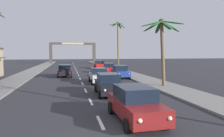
{
  "coord_description": "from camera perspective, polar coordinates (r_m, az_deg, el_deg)",
  "views": [
    {
      "loc": [
        -1.44,
        -6.15,
        3.29
      ],
      "look_at": [
        1.61,
        8.0,
        2.2
      ],
      "focal_mm": 32.5,
      "sensor_mm": 36.0,
      "label": 1
    }
  ],
  "objects": [
    {
      "name": "town_gateway_arch",
      "position": [
        66.61,
        -10.95,
        5.14
      ],
      "size": [
        14.62,
        0.9,
        6.75
      ],
      "color": "#423D38",
      "rests_on": "ground"
    },
    {
      "name": "sedan_parked_mid_kerb",
      "position": [
        33.31,
        -0.8,
        0.1
      ],
      "size": [
        2.08,
        4.5,
        1.68
      ],
      "color": "red",
      "rests_on": "ground"
    },
    {
      "name": "sedan_parked_far_kerb",
      "position": [
        27.23,
        2.31,
        -0.84
      ],
      "size": [
        2.03,
        4.48,
        1.68
      ],
      "color": "navy",
      "rests_on": "ground"
    },
    {
      "name": "sedan_parked_nearest_kerb",
      "position": [
        44.38,
        -3.65,
        1.14
      ],
      "size": [
        2.02,
        4.48,
        1.68
      ],
      "color": "red",
      "rests_on": "ground"
    },
    {
      "name": "palm_right_farthest",
      "position": [
        41.42,
        1.67,
        9.3
      ],
      "size": [
        3.51,
        3.51,
        9.64
      ],
      "color": "brown",
      "rests_on": "ground"
    },
    {
      "name": "sedan_lead_at_stop_bar",
      "position": [
        10.07,
        6.46,
        -9.72
      ],
      "size": [
        2.06,
        4.49,
        1.68
      ],
      "color": "maroon",
      "rests_on": "ground"
    },
    {
      "name": "lane_markings",
      "position": [
        25.65,
        -7.82,
        -3.1
      ],
      "size": [
        4.28,
        86.81,
        0.01
      ],
      "color": "silver",
      "rests_on": "ground"
    },
    {
      "name": "sedan_oncoming_far",
      "position": [
        29.37,
        -13.12,
        -0.57
      ],
      "size": [
        1.99,
        4.47,
        1.68
      ],
      "color": "black",
      "rests_on": "ground"
    },
    {
      "name": "sedan_third_in_queue",
      "position": [
        16.14,
        -0.99,
        -4.38
      ],
      "size": [
        2.05,
        4.49,
        1.68
      ],
      "color": "black",
      "rests_on": "ground"
    },
    {
      "name": "palm_right_second",
      "position": [
        20.23,
        13.92,
        8.94
      ],
      "size": [
        4.13,
        3.98,
        6.6
      ],
      "color": "brown",
      "rests_on": "ground"
    },
    {
      "name": "sidewalk_right",
      "position": [
        27.92,
        7.27,
        -2.36
      ],
      "size": [
        3.2,
        110.0,
        0.14
      ],
      "primitive_type": "cube",
      "color": "gray",
      "rests_on": "ground"
    },
    {
      "name": "sedan_fifth_in_queue",
      "position": [
        22.43,
        -3.78,
        -1.94
      ],
      "size": [
        2.0,
        4.47,
        1.68
      ],
      "color": "silver",
      "rests_on": "ground"
    },
    {
      "name": "sidewalk_left",
      "position": [
        27.11,
        -25.66,
        -2.95
      ],
      "size": [
        3.2,
        110.0,
        0.14
      ],
      "primitive_type": "cube",
      "color": "gray",
      "rests_on": "ground"
    }
  ]
}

